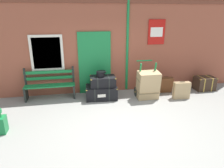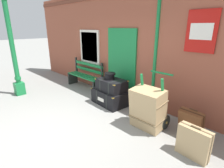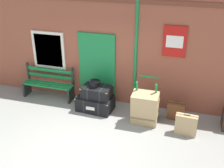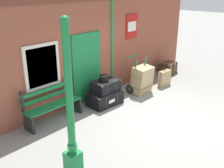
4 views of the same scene
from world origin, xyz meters
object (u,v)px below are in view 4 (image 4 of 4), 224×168
(steamer_trunk_middle, at_px, (105,86))
(porters_trolley, at_px, (137,84))
(lamp_post, at_px, (71,119))
(steamer_trunk_base, at_px, (105,98))
(round_hatbox, at_px, (104,78))
(large_brown_trunk, at_px, (142,80))
(suitcase_cream, at_px, (146,76))
(suitcase_tan, at_px, (165,78))
(corner_trunk, at_px, (168,68))
(platform_bench, at_px, (52,105))

(steamer_trunk_middle, bearing_deg, porters_trolley, -4.97)
(lamp_post, relative_size, steamer_trunk_base, 2.79)
(steamer_trunk_base, xyz_separation_m, round_hatbox, (-0.01, 0.00, 0.64))
(large_brown_trunk, distance_m, suitcase_cream, 0.90)
(suitcase_tan, distance_m, corner_trunk, 1.38)
(round_hatbox, bearing_deg, large_brown_trunk, -11.18)
(platform_bench, distance_m, large_brown_trunk, 3.19)
(lamp_post, xyz_separation_m, round_hatbox, (2.61, 1.62, -0.27))
(steamer_trunk_middle, xyz_separation_m, porters_trolley, (1.44, -0.12, -0.31))
(lamp_post, bearing_deg, round_hatbox, 31.90)
(steamer_trunk_base, bearing_deg, porters_trolley, -4.50)
(large_brown_trunk, relative_size, suitcase_cream, 1.57)
(platform_bench, distance_m, suitcase_tan, 4.29)
(steamer_trunk_base, relative_size, round_hatbox, 3.42)
(platform_bench, relative_size, steamer_trunk_base, 1.51)
(large_brown_trunk, bearing_deg, corner_trunk, 9.55)
(lamp_post, xyz_separation_m, steamer_trunk_base, (2.62, 1.62, -0.91))
(suitcase_tan, bearing_deg, steamer_trunk_middle, 168.54)
(large_brown_trunk, bearing_deg, platform_bench, 168.64)
(lamp_post, relative_size, large_brown_trunk, 3.20)
(steamer_trunk_base, bearing_deg, lamp_post, -148.27)
(steamer_trunk_base, bearing_deg, steamer_trunk_middle, 9.75)
(lamp_post, height_order, platform_bench, lamp_post)
(platform_bench, distance_m, porters_trolley, 3.16)
(steamer_trunk_middle, distance_m, large_brown_trunk, 1.47)
(platform_bench, xyz_separation_m, large_brown_trunk, (3.12, -0.63, 0.02))
(lamp_post, height_order, suitcase_tan, lamp_post)
(round_hatbox, bearing_deg, lamp_post, -148.10)
(steamer_trunk_middle, bearing_deg, round_hatbox, -174.87)
(steamer_trunk_base, height_order, suitcase_tan, suitcase_tan)
(corner_trunk, bearing_deg, suitcase_tan, -154.10)
(lamp_post, xyz_separation_m, suitcase_cream, (4.90, 1.70, -0.83))
(round_hatbox, xyz_separation_m, suitcase_cream, (2.29, 0.08, -0.56))
(steamer_trunk_base, relative_size, corner_trunk, 1.52)
(steamer_trunk_middle, bearing_deg, platform_bench, 169.05)
(platform_bench, bearing_deg, porters_trolley, -8.22)
(platform_bench, bearing_deg, corner_trunk, -2.49)
(platform_bench, xyz_separation_m, steamer_trunk_middle, (1.69, -0.33, 0.14))
(porters_trolley, relative_size, corner_trunk, 1.72)
(platform_bench, relative_size, suitcase_cream, 2.72)
(platform_bench, distance_m, corner_trunk, 5.45)
(steamer_trunk_middle, height_order, suitcase_cream, steamer_trunk_middle)
(steamer_trunk_base, relative_size, steamer_trunk_middle, 1.27)
(suitcase_tan, height_order, corner_trunk, suitcase_tan)
(round_hatbox, height_order, large_brown_trunk, round_hatbox)
(suitcase_cream, distance_m, suitcase_tan, 0.65)
(lamp_post, xyz_separation_m, suitcase_tan, (5.19, 1.12, -0.84))
(steamer_trunk_middle, relative_size, porters_trolley, 0.70)
(platform_bench, height_order, suitcase_cream, platform_bench)
(porters_trolley, bearing_deg, large_brown_trunk, -90.00)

